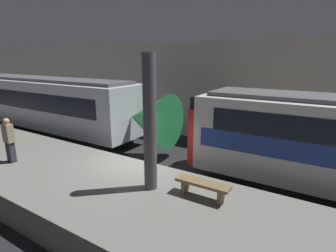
# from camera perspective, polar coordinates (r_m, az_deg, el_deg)

# --- Properties ---
(ground_plane) EXTENTS (120.00, 120.00, 0.00)m
(ground_plane) POSITION_cam_1_polar(r_m,az_deg,el_deg) (10.25, -6.22, -11.99)
(ground_plane) COLOR black
(platform) EXTENTS (40.00, 4.10, 0.91)m
(platform) POSITION_cam_1_polar(r_m,az_deg,el_deg) (8.71, -14.87, -14.13)
(platform) COLOR slate
(platform) RESTS_ON ground
(station_rear_barrier) EXTENTS (50.00, 0.15, 5.44)m
(station_rear_barrier) POSITION_cam_1_polar(r_m,az_deg,el_deg) (14.81, 8.86, 7.23)
(station_rear_barrier) COLOR #B2AD9E
(station_rear_barrier) RESTS_ON ground
(support_pillar_near) EXTENTS (0.37, 0.37, 3.80)m
(support_pillar_near) POSITION_cam_1_polar(r_m,az_deg,el_deg) (7.18, -3.97, 0.36)
(support_pillar_near) COLOR #47474C
(support_pillar_near) RESTS_ON platform
(train_modern) EXTENTS (23.89, 2.84, 3.43)m
(train_modern) POSITION_cam_1_polar(r_m,az_deg,el_deg) (20.68, -30.12, 4.81)
(train_modern) COLOR black
(train_modern) RESTS_ON ground
(person_waiting) EXTENTS (0.38, 0.24, 1.63)m
(person_waiting) POSITION_cam_1_polar(r_m,az_deg,el_deg) (10.90, -31.32, -2.50)
(person_waiting) COLOR #2D2D38
(person_waiting) RESTS_ON platform
(platform_bench) EXTENTS (1.50, 0.40, 0.45)m
(platform_bench) POSITION_cam_1_polar(r_m,az_deg,el_deg) (7.27, 7.54, -12.75)
(platform_bench) COLOR brown
(platform_bench) RESTS_ON platform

